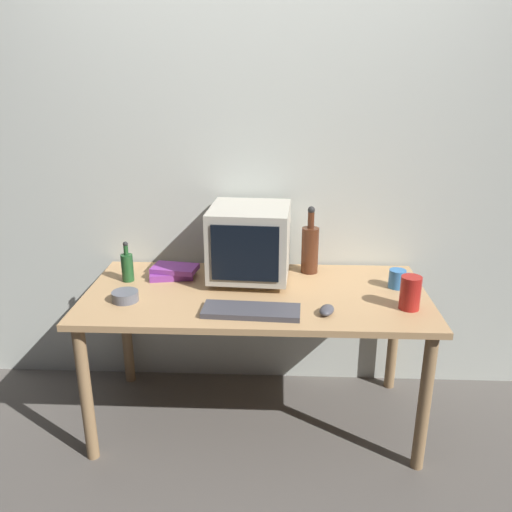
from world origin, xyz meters
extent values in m
plane|color=#56514C|center=(0.00, 0.00, 0.00)|extent=(6.00, 6.00, 0.00)
cube|color=beige|center=(0.00, 0.44, 1.25)|extent=(4.00, 0.08, 2.50)
cube|color=tan|center=(0.00, 0.00, 0.70)|extent=(1.61, 0.76, 0.03)
cylinder|color=olive|center=(-0.74, -0.32, 0.34)|extent=(0.06, 0.06, 0.68)
cylinder|color=olive|center=(0.74, -0.32, 0.34)|extent=(0.06, 0.06, 0.68)
cylinder|color=olive|center=(-0.74, 0.32, 0.34)|extent=(0.06, 0.06, 0.68)
cylinder|color=olive|center=(0.74, 0.32, 0.34)|extent=(0.06, 0.06, 0.68)
cube|color=#B2AD9E|center=(-0.04, 0.17, 0.73)|extent=(0.29, 0.26, 0.03)
cube|color=#B2AD9E|center=(-0.04, 0.17, 0.91)|extent=(0.40, 0.40, 0.34)
cube|color=black|center=(-0.05, -0.03, 0.91)|extent=(0.31, 0.03, 0.27)
cube|color=#3F3F47|center=(-0.01, -0.23, 0.72)|extent=(0.43, 0.17, 0.02)
ellipsoid|color=#3F3F47|center=(0.31, -0.22, 0.73)|extent=(0.09, 0.11, 0.04)
cylinder|color=#472314|center=(0.26, 0.27, 0.83)|extent=(0.09, 0.09, 0.24)
cylinder|color=#472314|center=(0.26, 0.27, 0.99)|extent=(0.03, 0.03, 0.08)
sphere|color=#262626|center=(0.26, 0.27, 1.04)|extent=(0.04, 0.04, 0.04)
cylinder|color=#1E4C23|center=(-0.64, 0.11, 0.78)|extent=(0.06, 0.06, 0.14)
cylinder|color=#1E4C23|center=(-0.64, 0.11, 0.87)|extent=(0.02, 0.02, 0.05)
sphere|color=#262626|center=(-0.64, 0.11, 0.90)|extent=(0.02, 0.02, 0.02)
cube|color=#843893|center=(-0.43, 0.16, 0.73)|extent=(0.23, 0.16, 0.03)
cube|color=#843893|center=(-0.42, 0.17, 0.76)|extent=(0.24, 0.16, 0.03)
cylinder|color=#3370B2|center=(0.67, 0.08, 0.76)|extent=(0.08, 0.08, 0.09)
torus|color=#3370B2|center=(0.73, 0.08, 0.76)|extent=(0.06, 0.01, 0.06)
cylinder|color=#595B66|center=(-0.59, -0.13, 0.73)|extent=(0.12, 0.12, 0.04)
cylinder|color=#A51E19|center=(0.68, -0.15, 0.79)|extent=(0.09, 0.09, 0.15)
camera|label=1|loc=(0.10, -2.26, 1.70)|focal=36.50mm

